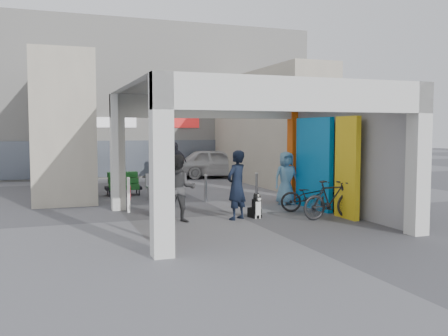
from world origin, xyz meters
name	(u,v)px	position (x,y,z in m)	size (l,w,h in m)	color
ground	(234,215)	(0.00, 0.00, 0.00)	(90.00, 90.00, 0.00)	#5E5E63
arcade_canopy	(263,134)	(0.54, -0.82, 2.30)	(6.40, 6.45, 6.40)	silver
far_building	(142,101)	(0.00, 13.99, 3.99)	(18.00, 4.08, 8.00)	silver
plaza_bldg_left	(59,128)	(-4.50, 7.50, 2.50)	(2.00, 9.00, 5.00)	#BCB29C
plaza_bldg_right	(267,128)	(4.50, 7.50, 2.50)	(2.00, 9.00, 5.00)	#BCB29C
bollard_left	(156,191)	(-1.73, 2.46, 0.48)	(0.09, 0.09, 0.97)	gray
bollard_center	(206,189)	(-0.02, 2.59, 0.46)	(0.09, 0.09, 0.92)	gray
bollard_right	(257,187)	(1.68, 2.23, 0.48)	(0.09, 0.09, 0.96)	gray
advert_board_near	(162,219)	(-2.75, -2.82, 0.51)	(0.21, 0.55, 1.00)	silver
advert_board_far	(129,194)	(-2.75, 1.63, 0.51)	(0.16, 0.56, 1.00)	silver
cafe_set	(163,189)	(-1.10, 4.28, 0.32)	(1.49, 1.21, 0.90)	#9B9B9F
produce_stand	(123,186)	(-2.35, 5.38, 0.34)	(1.30, 0.71, 0.86)	black
crate_stack	(176,179)	(0.34, 8.11, 0.28)	(0.55, 0.49, 0.56)	#17511C
border_collie	(256,208)	(0.38, -0.71, 0.28)	(0.26, 0.52, 0.71)	black
man_with_dog	(237,185)	(-0.22, -0.76, 0.94)	(0.68, 0.45, 1.88)	black
man_back_turned	(180,189)	(-1.78, -0.66, 0.89)	(0.86, 0.67, 1.78)	#3A3A3C
man_elderly	(286,178)	(2.30, 1.26, 0.86)	(0.84, 0.55, 1.73)	#6298C0
man_crates	(176,162)	(0.66, 9.35, 0.93)	(1.09, 0.45, 1.86)	black
bicycle_front	(311,196)	(2.30, -0.35, 0.46)	(0.62, 1.77, 0.93)	black
bicycle_rear	(331,200)	(2.25, -1.54, 0.53)	(0.50, 1.77, 1.06)	black
white_van	(216,163)	(3.15, 10.73, 0.74)	(1.75, 4.35, 1.48)	silver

